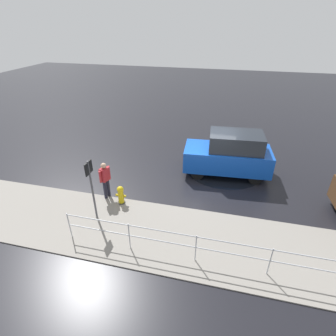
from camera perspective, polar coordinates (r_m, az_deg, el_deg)
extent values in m
plane|color=black|center=(12.44, 7.89, -1.71)|extent=(60.00, 60.00, 0.00)
cube|color=gray|center=(9.12, 4.70, -15.19)|extent=(24.00, 3.20, 0.04)
cube|color=blue|center=(12.46, 12.66, 2.06)|extent=(4.01, 1.98, 0.99)
cube|color=#1E232B|center=(12.12, 14.59, 5.62)|extent=(2.44, 1.66, 0.77)
cylinder|color=black|center=(12.05, 6.41, -1.08)|extent=(0.61, 0.26, 0.60)
cylinder|color=black|center=(13.30, 6.82, 2.05)|extent=(0.61, 0.26, 0.60)
cylinder|color=black|center=(12.25, 18.50, -2.04)|extent=(0.61, 0.26, 0.60)
cylinder|color=black|center=(13.48, 17.79, 1.13)|extent=(0.61, 0.26, 0.60)
cylinder|color=gold|center=(10.58, -10.19, -6.24)|extent=(0.22, 0.22, 0.62)
sphere|color=gold|center=(10.37, -10.37, -4.62)|extent=(0.26, 0.26, 0.26)
cylinder|color=gold|center=(10.48, -9.42, -6.04)|extent=(0.10, 0.09, 0.09)
cylinder|color=gold|center=(10.59, -11.03, -5.77)|extent=(0.10, 0.09, 0.09)
cylinder|color=#2D2D2D|center=(10.74, -10.06, -7.44)|extent=(0.31, 0.31, 0.06)
cube|color=#B2262D|center=(10.58, -13.62, -1.33)|extent=(0.34, 0.42, 0.55)
sphere|color=tan|center=(10.40, -13.87, 0.49)|extent=(0.22, 0.22, 0.22)
cylinder|color=#1E1E2D|center=(11.00, -12.87, -4.24)|extent=(0.13, 0.13, 0.85)
cylinder|color=#1E1E2D|center=(10.90, -13.51, -4.68)|extent=(0.13, 0.13, 0.85)
cylinder|color=#B2262D|center=(10.72, -12.73, -0.77)|extent=(0.09, 0.09, 0.50)
cylinder|color=#B2262D|center=(10.45, -14.52, -1.90)|extent=(0.09, 0.09, 0.50)
cylinder|color=#B7BABF|center=(8.30, 21.28, -18.53)|extent=(0.04, 0.04, 1.05)
cylinder|color=#B7BABF|center=(8.16, 6.05, -17.05)|extent=(0.04, 0.04, 1.05)
cylinder|color=#B7BABF|center=(8.54, -8.41, -14.55)|extent=(0.04, 0.04, 1.05)
cylinder|color=#B7BABF|center=(9.39, -20.64, -11.68)|extent=(0.04, 0.04, 1.05)
cylinder|color=#B7BABF|center=(7.82, 14.12, -15.61)|extent=(10.45, 0.04, 0.04)
cylinder|color=#B7BABF|center=(8.12, 13.75, -17.70)|extent=(10.45, 0.04, 0.04)
cylinder|color=#4C4C51|center=(9.54, -16.09, -4.92)|extent=(0.07, 0.07, 2.40)
cube|color=black|center=(9.05, -16.92, 0.03)|extent=(0.04, 0.44, 0.44)
cylinder|color=black|center=(13.24, 12.04, -0.03)|extent=(3.80, 3.80, 0.01)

